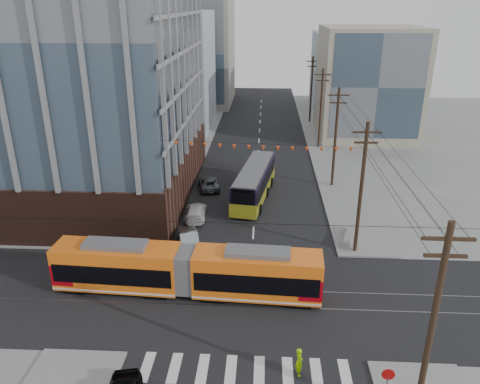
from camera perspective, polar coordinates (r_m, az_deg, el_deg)
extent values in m
plane|color=slate|center=(30.42, 0.88, -17.09)|extent=(160.00, 160.00, 0.00)
cube|color=#381E16|center=(52.07, -23.77, 14.94)|extent=(30.00, 25.00, 28.60)
cube|color=#8C99A5|center=(78.29, -10.41, 14.31)|extent=(18.00, 16.00, 18.00)
cube|color=gray|center=(73.99, 15.28, 12.68)|extent=(14.00, 14.00, 16.00)
cube|color=gray|center=(97.12, -5.94, 16.61)|extent=(16.00, 18.00, 20.00)
cube|color=#8C99A5|center=(93.94, 14.04, 14.06)|extent=(16.00, 16.00, 14.00)
cylinder|color=black|center=(23.57, 22.26, -15.47)|extent=(0.30, 0.30, 11.00)
cylinder|color=black|center=(81.08, 8.68, 12.17)|extent=(0.30, 0.30, 11.00)
imported|color=gray|center=(40.04, -6.30, -5.55)|extent=(2.53, 4.58, 1.43)
imported|color=silver|center=(44.90, -5.41, -2.40)|extent=(2.14, 4.63, 1.31)
imported|color=#535961|center=(51.89, -3.82, 1.10)|extent=(3.01, 4.88, 1.26)
imported|color=#98DF02|center=(27.59, 7.22, -19.83)|extent=(0.56, 0.72, 1.75)
cube|color=gray|center=(41.72, 13.13, -5.33)|extent=(2.03, 4.02, 0.79)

